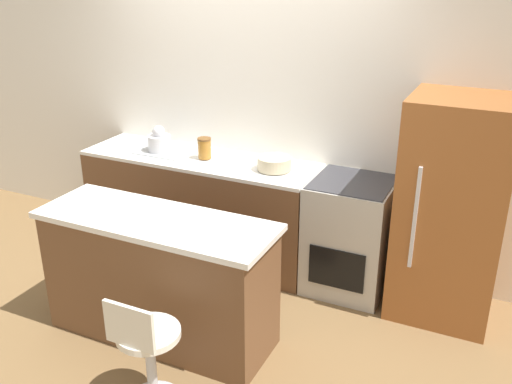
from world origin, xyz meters
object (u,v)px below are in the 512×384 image
at_px(stool_chair, 147,354).
at_px(mixing_bowl, 274,163).
at_px(oven_range, 349,236).
at_px(kettle, 159,141).
at_px(refrigerator, 452,211).

height_order(stool_chair, mixing_bowl, mixing_bowl).
bearing_deg(mixing_bowl, oven_range, 1.00).
height_order(kettle, mixing_bowl, kettle).
xyz_separation_m(oven_range, refrigerator, (0.73, -0.02, 0.36)).
bearing_deg(kettle, oven_range, 0.37).
xyz_separation_m(refrigerator, mixing_bowl, (-1.37, 0.00, 0.15)).
distance_m(refrigerator, kettle, 2.46).
relative_size(refrigerator, mixing_bowl, 6.01).
xyz_separation_m(refrigerator, stool_chair, (-1.37, -1.77, -0.44)).
distance_m(oven_range, kettle, 1.81).
relative_size(refrigerator, stool_chair, 2.09).
bearing_deg(refrigerator, oven_range, 178.80).
bearing_deg(oven_range, refrigerator, -1.20).
bearing_deg(mixing_bowl, kettle, 180.00).
xyz_separation_m(stool_chair, kettle, (-1.08, 1.78, 0.62)).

